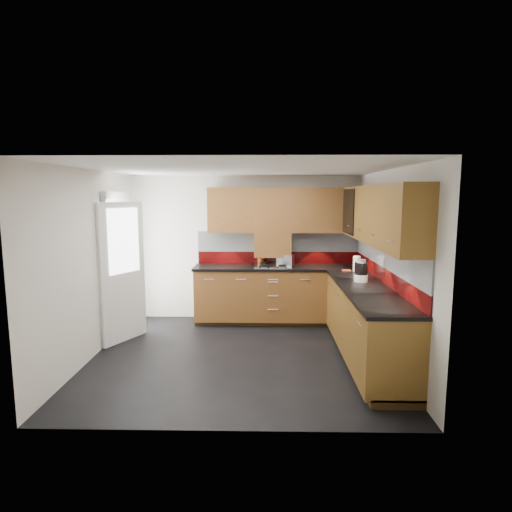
{
  "coord_description": "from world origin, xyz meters",
  "views": [
    {
      "loc": [
        0.32,
        -5.34,
        2.08
      ],
      "look_at": [
        0.2,
        0.65,
        1.23
      ],
      "focal_mm": 30.0,
      "sensor_mm": 36.0,
      "label": 1
    }
  ],
  "objects_px": {
    "utensil_pot": "(261,259)",
    "toaster": "(285,260)",
    "gas_hob": "(273,266)",
    "food_processor": "(361,272)"
  },
  "relations": [
    {
      "from": "gas_hob",
      "to": "toaster",
      "type": "distance_m",
      "value": 0.24
    },
    {
      "from": "gas_hob",
      "to": "utensil_pot",
      "type": "bearing_deg",
      "value": 130.28
    },
    {
      "from": "food_processor",
      "to": "gas_hob",
      "type": "bearing_deg",
      "value": 133.59
    },
    {
      "from": "utensil_pot",
      "to": "toaster",
      "type": "relative_size",
      "value": 1.28
    },
    {
      "from": "gas_hob",
      "to": "food_processor",
      "type": "bearing_deg",
      "value": -46.41
    },
    {
      "from": "utensil_pot",
      "to": "toaster",
      "type": "distance_m",
      "value": 0.43
    },
    {
      "from": "gas_hob",
      "to": "utensil_pot",
      "type": "xyz_separation_m",
      "value": [
        -0.19,
        0.23,
        0.07
      ]
    },
    {
      "from": "utensil_pot",
      "to": "toaster",
      "type": "bearing_deg",
      "value": -20.42
    },
    {
      "from": "gas_hob",
      "to": "utensil_pot",
      "type": "distance_m",
      "value": 0.31
    },
    {
      "from": "food_processor",
      "to": "utensil_pot",
      "type": "bearing_deg",
      "value": 133.09
    }
  ]
}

